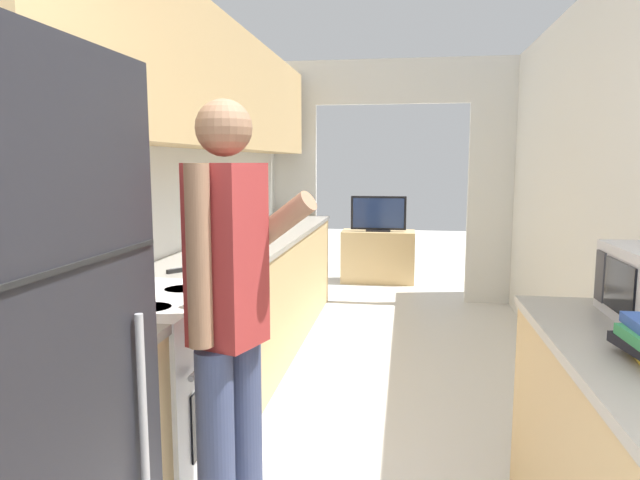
{
  "coord_description": "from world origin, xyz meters",
  "views": [
    {
      "loc": [
        0.17,
        -0.41,
        1.45
      ],
      "look_at": [
        -0.37,
        3.13,
        0.97
      ],
      "focal_mm": 32.0,
      "sensor_mm": 36.0,
      "label": 1
    }
  ],
  "objects_px": {
    "television": "(378,214)",
    "knife": "(181,269)",
    "range_oven": "(144,397)",
    "tv_cabinet": "(378,256)",
    "person": "(228,325)"
  },
  "relations": [
    {
      "from": "television",
      "to": "knife",
      "type": "xyz_separation_m",
      "value": [
        -0.82,
        -4.11,
        0.07
      ]
    },
    {
      "from": "television",
      "to": "range_oven",
      "type": "bearing_deg",
      "value": -99.32
    },
    {
      "from": "range_oven",
      "to": "knife",
      "type": "height_order",
      "value": "range_oven"
    },
    {
      "from": "television",
      "to": "knife",
      "type": "height_order",
      "value": "television"
    },
    {
      "from": "range_oven",
      "to": "television",
      "type": "distance_m",
      "value": 4.76
    },
    {
      "from": "knife",
      "to": "person",
      "type": "bearing_deg",
      "value": -22.46
    },
    {
      "from": "range_oven",
      "to": "knife",
      "type": "distance_m",
      "value": 0.73
    },
    {
      "from": "person",
      "to": "television",
      "type": "xyz_separation_m",
      "value": [
        0.27,
        5.02,
        -0.05
      ]
    },
    {
      "from": "television",
      "to": "person",
      "type": "bearing_deg",
      "value": -93.11
    },
    {
      "from": "range_oven",
      "to": "person",
      "type": "height_order",
      "value": "person"
    },
    {
      "from": "range_oven",
      "to": "person",
      "type": "xyz_separation_m",
      "value": [
        0.49,
        -0.34,
        0.44
      ]
    },
    {
      "from": "person",
      "to": "television",
      "type": "relative_size",
      "value": 2.5
    },
    {
      "from": "tv_cabinet",
      "to": "knife",
      "type": "height_order",
      "value": "knife"
    },
    {
      "from": "range_oven",
      "to": "tv_cabinet",
      "type": "bearing_deg",
      "value": 80.76
    },
    {
      "from": "range_oven",
      "to": "person",
      "type": "relative_size",
      "value": 0.63
    }
  ]
}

